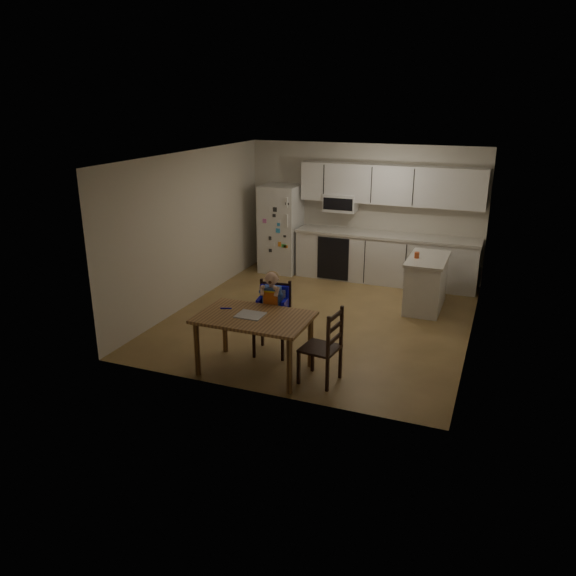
# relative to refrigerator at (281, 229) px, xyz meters

# --- Properties ---
(room) EXTENTS (4.52, 5.01, 2.51)m
(room) POSITION_rel_refrigerator_xyz_m (1.55, -1.67, 0.40)
(room) COLOR olive
(room) RESTS_ON ground
(refrigerator) EXTENTS (0.72, 0.70, 1.70)m
(refrigerator) POSITION_rel_refrigerator_xyz_m (0.00, 0.00, 0.00)
(refrigerator) COLOR silver
(refrigerator) RESTS_ON ground
(kitchen_run) EXTENTS (3.37, 0.62, 2.15)m
(kitchen_run) POSITION_rel_refrigerator_xyz_m (2.05, 0.09, 0.03)
(kitchen_run) COLOR silver
(kitchen_run) RESTS_ON ground
(kitchen_island) EXTENTS (0.61, 1.16, 0.85)m
(kitchen_island) POSITION_rel_refrigerator_xyz_m (3.00, -1.07, -0.42)
(kitchen_island) COLOR silver
(kitchen_island) RESTS_ON ground
(red_cup) EXTENTS (0.08, 0.08, 0.10)m
(red_cup) POSITION_rel_refrigerator_xyz_m (2.83, -1.15, 0.05)
(red_cup) COLOR #BC491F
(red_cup) RESTS_ON kitchen_island
(dining_table) EXTENTS (1.39, 0.89, 0.74)m
(dining_table) POSITION_rel_refrigerator_xyz_m (1.34, -4.15, -0.21)
(dining_table) COLOR brown
(dining_table) RESTS_ON ground
(napkin) EXTENTS (0.33, 0.29, 0.01)m
(napkin) POSITION_rel_refrigerator_xyz_m (1.29, -4.15, -0.10)
(napkin) COLOR silver
(napkin) RESTS_ON dining_table
(toddler_spoon) EXTENTS (0.12, 0.06, 0.02)m
(toddler_spoon) POSITION_rel_refrigerator_xyz_m (0.90, -4.06, -0.10)
(toddler_spoon) COLOR #0F0CC4
(toddler_spoon) RESTS_ON dining_table
(chair_booster) EXTENTS (0.49, 0.49, 1.15)m
(chair_booster) POSITION_rel_refrigerator_xyz_m (1.34, -3.54, -0.15)
(chair_booster) COLOR black
(chair_booster) RESTS_ON ground
(chair_side) EXTENTS (0.47, 0.47, 0.95)m
(chair_side) POSITION_rel_refrigerator_xyz_m (2.29, -4.12, -0.31)
(chair_side) COLOR black
(chair_side) RESTS_ON ground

